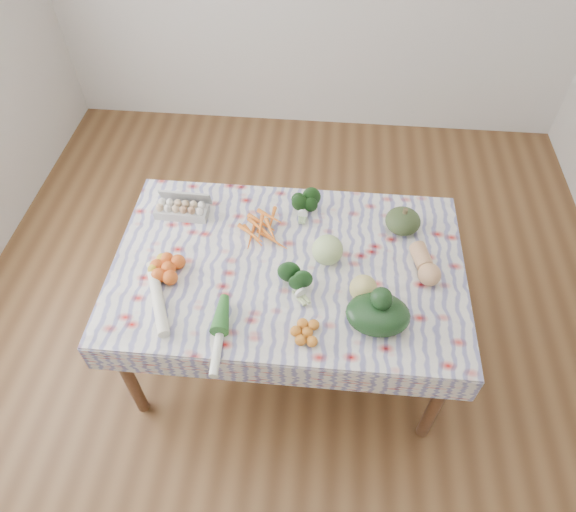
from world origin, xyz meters
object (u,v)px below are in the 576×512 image
object	(u,v)px
dining_table	(288,275)
kabocha_squash	(403,221)
butternut_squash	(425,263)
egg_carton	(182,210)
grapefruit	(363,288)
cabbage	(327,250)

from	to	relation	value
dining_table	kabocha_squash	bearing A→B (deg)	27.17
kabocha_squash	butternut_squash	world-z (taller)	kabocha_squash
egg_carton	grapefruit	bearing A→B (deg)	-23.50
cabbage	butternut_squash	distance (m)	0.45
grapefruit	dining_table	bearing A→B (deg)	155.49
grapefruit	kabocha_squash	bearing A→B (deg)	65.82
egg_carton	kabocha_squash	bearing A→B (deg)	2.01
cabbage	grapefruit	world-z (taller)	cabbage
dining_table	kabocha_squash	xyz separation A→B (m)	(0.54, 0.28, 0.14)
egg_carton	butternut_squash	bearing A→B (deg)	-10.23
egg_carton	grapefruit	xyz separation A→B (m)	(0.92, -0.43, 0.03)
cabbage	grapefruit	xyz separation A→B (m)	(0.17, -0.20, -0.01)
egg_carton	grapefruit	world-z (taller)	grapefruit
egg_carton	cabbage	bearing A→B (deg)	-15.47
dining_table	kabocha_squash	world-z (taller)	kabocha_squash
kabocha_squash	grapefruit	bearing A→B (deg)	-114.18
butternut_squash	grapefruit	size ratio (longest dim) A/B	1.85
cabbage	grapefruit	distance (m)	0.26
dining_table	egg_carton	size ratio (longest dim) A/B	5.97
kabocha_squash	grapefruit	distance (m)	0.48
kabocha_squash	butternut_squash	xyz separation A→B (m)	(0.09, -0.26, -0.00)
dining_table	grapefruit	xyz separation A→B (m)	(0.35, -0.16, 0.15)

